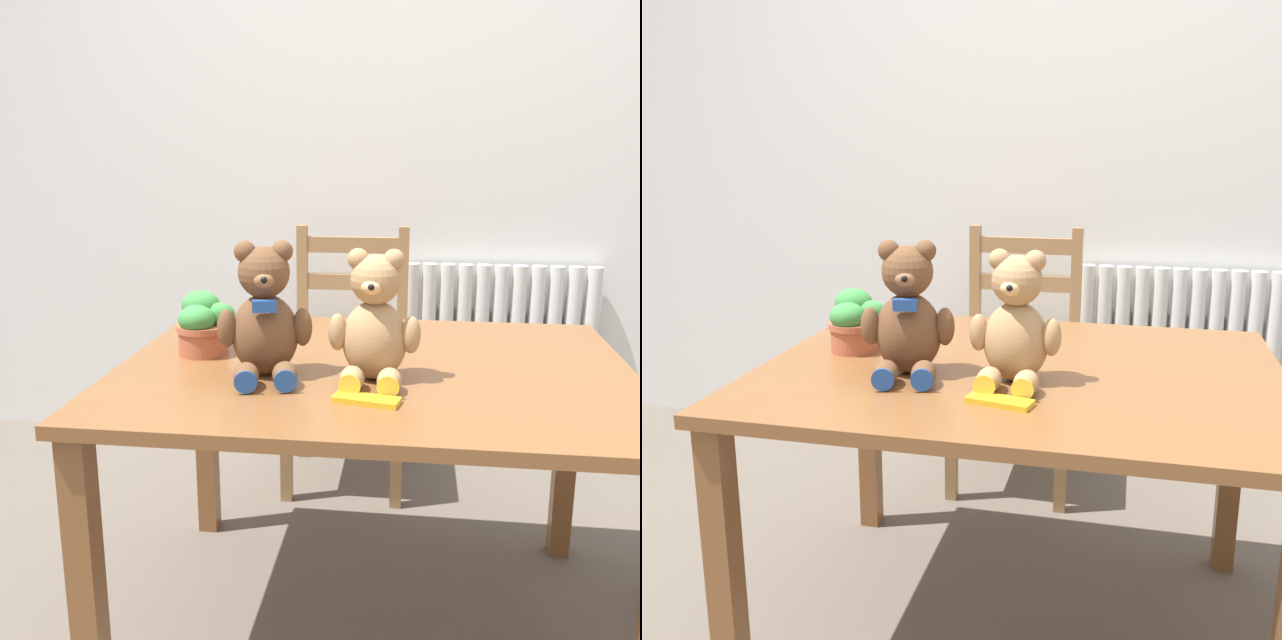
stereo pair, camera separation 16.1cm
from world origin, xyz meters
The scene contains 8 objects.
wall_back centered at (0.00, 1.75, 1.30)m, with size 8.00×0.04×2.60m, color silver.
radiator centered at (0.43, 1.68, 0.36)m, with size 0.78×0.10×0.79m.
dining_table centered at (0.00, 0.48, 0.63)m, with size 1.22×0.96×0.73m.
wooden_chair_behind centered at (-0.15, 1.39, 0.47)m, with size 0.43×0.42×0.95m.
teddy_bear_left centered at (-0.24, 0.36, 0.86)m, with size 0.22×0.24×0.31m.
teddy_bear_right centered at (0.01, 0.36, 0.85)m, with size 0.21×0.21×0.30m.
potted_plant centered at (-0.44, 0.52, 0.80)m, with size 0.15×0.14×0.16m.
chocolate_bar centered at (0.00, 0.21, 0.73)m, with size 0.14×0.05×0.01m, color gold.
Camera 1 is at (0.09, -1.18, 1.24)m, focal length 40.00 mm.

